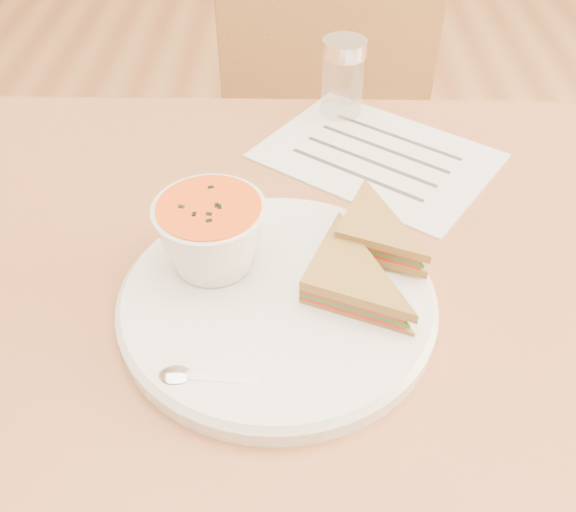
# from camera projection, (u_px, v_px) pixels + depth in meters

# --- Properties ---
(dining_table) EXTENTS (1.00, 0.70, 0.75)m
(dining_table) POSITION_uv_depth(u_px,v_px,m) (340.00, 455.00, 0.92)
(dining_table) COLOR brown
(dining_table) RESTS_ON floor
(chair_far) EXTENTS (0.48, 0.48, 0.94)m
(chair_far) POSITION_uv_depth(u_px,v_px,m) (345.00, 200.00, 1.21)
(chair_far) COLOR brown
(chair_far) RESTS_ON floor
(plate) EXTENTS (0.33, 0.33, 0.02)m
(plate) POSITION_uv_depth(u_px,v_px,m) (277.00, 302.00, 0.62)
(plate) COLOR white
(plate) RESTS_ON dining_table
(soup_bowl) EXTENTS (0.11, 0.11, 0.07)m
(soup_bowl) POSITION_uv_depth(u_px,v_px,m) (212.00, 238.00, 0.62)
(soup_bowl) COLOR white
(soup_bowl) RESTS_ON plate
(sandwich_half_a) EXTENTS (0.14, 0.14, 0.03)m
(sandwich_half_a) POSITION_uv_depth(u_px,v_px,m) (299.00, 295.00, 0.59)
(sandwich_half_a) COLOR olive
(sandwich_half_a) RESTS_ON plate
(sandwich_half_b) EXTENTS (0.12, 0.12, 0.03)m
(sandwich_half_b) POSITION_uv_depth(u_px,v_px,m) (334.00, 243.00, 0.63)
(sandwich_half_b) COLOR olive
(sandwich_half_b) RESTS_ON plate
(spoon) EXTENTS (0.15, 0.04, 0.01)m
(spoon) POSITION_uv_depth(u_px,v_px,m) (228.00, 379.00, 0.54)
(spoon) COLOR silver
(spoon) RESTS_ON plate
(paper_menu) EXTENTS (0.34, 0.32, 0.00)m
(paper_menu) POSITION_uv_depth(u_px,v_px,m) (377.00, 156.00, 0.82)
(paper_menu) COLOR white
(paper_menu) RESTS_ON dining_table
(condiment_shaker) EXTENTS (0.07, 0.07, 0.11)m
(condiment_shaker) POSITION_uv_depth(u_px,v_px,m) (343.00, 78.00, 0.86)
(condiment_shaker) COLOR silver
(condiment_shaker) RESTS_ON dining_table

